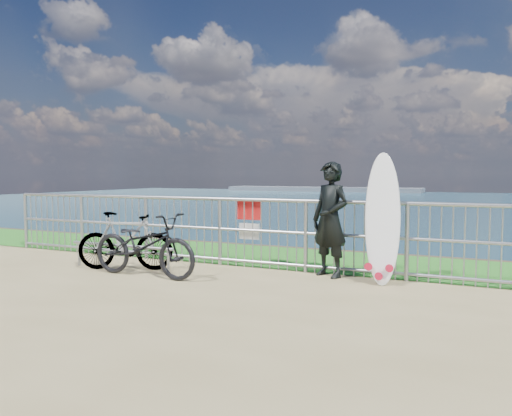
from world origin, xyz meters
The scene contains 8 objects.
grass_strip centered at (0.00, 2.70, 0.01)m, with size 120.00×120.00×0.00m, color #21721F.
seascape centered at (-43.75, 147.49, -4.03)m, with size 260.00×260.00×5.00m.
railing centered at (0.02, 1.60, 0.58)m, with size 10.06×0.10×1.13m.
surfer centered at (1.43, 1.45, 0.85)m, with size 0.62×0.41×1.69m, color black.
surfboard centered at (2.21, 1.30, 0.84)m, with size 0.55×0.51×1.83m.
bicycle_near centered at (-1.06, 0.30, 0.47)m, with size 0.63×1.80×0.95m, color black.
bicycle_far centered at (-1.65, 0.60, 0.46)m, with size 0.43×1.53×0.92m, color black.
bike_rack centered at (-1.72, 0.59, 0.34)m, with size 1.97×0.05×0.41m.
Camera 1 is at (3.47, -5.62, 1.52)m, focal length 35.00 mm.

